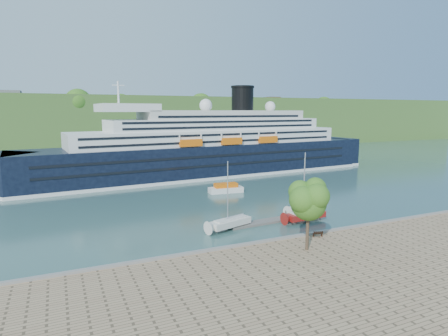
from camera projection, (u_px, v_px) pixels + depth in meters
ground at (303, 243)px, 49.58m from camera, size 400.00×400.00×0.00m
far_hillside at (122, 122)px, 178.58m from camera, size 400.00×50.00×24.00m
quay_coping at (304, 235)px, 49.23m from camera, size 220.00×0.50×0.30m
cruise_ship at (206, 131)px, 99.91m from camera, size 109.33×24.83×24.34m
park_bench at (318, 233)px, 48.87m from camera, size 1.45×0.94×0.86m
promenade_tree at (308, 211)px, 43.65m from camera, size 5.64×5.64×9.34m
floating_pontoon at (276, 220)px, 59.32m from camera, size 16.76×3.13×0.37m
sailboat_white_near at (230, 197)px, 54.58m from camera, size 7.80×4.18×9.71m
sailboat_red at (306, 191)px, 58.39m from camera, size 7.64×2.62×9.70m
sailboat_white_far at (306, 185)px, 62.61m from camera, size 8.07×3.85×10.06m
tender_launch at (226, 188)px, 80.07m from camera, size 7.60×3.18×2.04m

